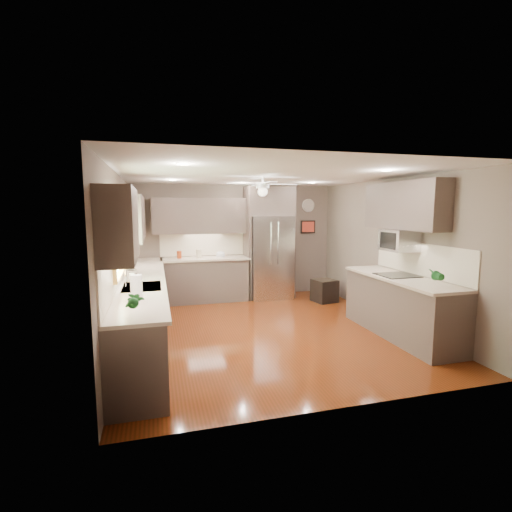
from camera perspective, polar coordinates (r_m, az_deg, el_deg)
name	(u,v)px	position (r m, az deg, el deg)	size (l,w,h in m)	color
floor	(267,330)	(6.23, 1.77, -11.26)	(5.00, 5.00, 0.00)	#4D210A
ceiling	(268,175)	(5.92, 1.86, 12.32)	(5.00, 5.00, 0.00)	white
wall_back	(235,241)	(8.35, -3.21, 2.29)	(4.50, 4.50, 0.00)	#6B5E52
wall_front	(344,286)	(3.66, 13.37, -4.50)	(4.50, 4.50, 0.00)	#6B5E52
wall_left	(119,260)	(5.71, -20.32, -0.53)	(5.00, 5.00, 0.00)	#6B5E52
wall_right	(390,250)	(6.94, 19.87, 0.82)	(5.00, 5.00, 0.00)	#6B5E52
canister_a	(179,255)	(7.92, -11.73, 0.20)	(0.10, 0.10, 0.16)	#90300F
canister_c	(199,254)	(7.95, -8.79, 0.36)	(0.11, 0.11, 0.19)	beige
soap_bottle	(133,276)	(5.58, -18.37, -2.97)	(0.08, 0.08, 0.17)	white
potted_plant_left	(135,301)	(3.77, -18.14, -6.57)	(0.17, 0.12, 0.33)	#195A21
potted_plant_right	(436,275)	(5.56, 25.94, -2.66)	(0.17, 0.14, 0.31)	#195A21
bowl	(221,256)	(8.00, -5.43, -0.01)	(0.20, 0.20, 0.05)	beige
left_run	(143,307)	(5.99, -17.02, -7.52)	(0.65, 4.70, 1.45)	#4A3C35
back_run	(205,279)	(8.05, -7.79, -3.46)	(1.85, 0.65, 1.45)	#4A3C35
uppers	(214,215)	(6.43, -6.41, 6.28)	(4.50, 4.70, 0.95)	#4A3C35
window	(117,242)	(5.18, -20.62, 2.03)	(0.05, 1.12, 0.92)	#BFF2B2
sink	(142,289)	(5.26, -17.15, -4.84)	(0.50, 0.70, 0.32)	silver
refrigerator	(269,245)	(8.21, 2.08, 1.78)	(1.06, 0.75, 2.45)	silver
right_run	(401,305)	(6.25, 21.36, -7.07)	(0.70, 2.20, 1.45)	#4A3C35
microwave	(399,240)	(6.34, 21.15, 2.27)	(0.43, 0.55, 0.34)	silver
ceiling_fan	(263,187)	(6.19, 1.03, 10.55)	(1.18, 1.18, 0.32)	white
recessed_lights	(259,178)	(6.29, 0.42, 11.98)	(2.84, 3.14, 0.01)	white
wall_clock	(308,205)	(8.84, 8.05, 7.71)	(0.30, 0.03, 0.30)	white
framed_print	(308,227)	(8.84, 8.00, 4.47)	(0.36, 0.03, 0.30)	black
stool	(324,291)	(8.08, 10.49, -5.26)	(0.52, 0.52, 0.50)	black
paper_towel	(136,288)	(4.48, -17.92, -4.71)	(0.13, 0.13, 0.33)	white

